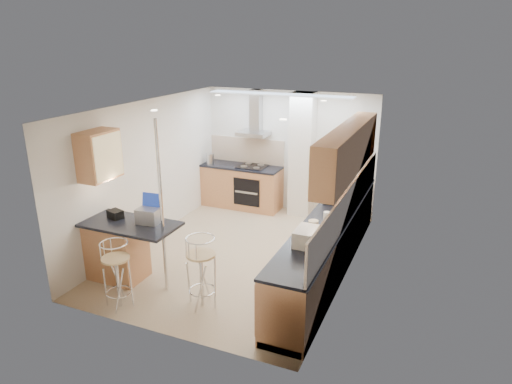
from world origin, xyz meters
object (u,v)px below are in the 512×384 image
at_px(laptop, 149,216).
at_px(bar_stool_near, 117,275).
at_px(bar_stool_end, 201,272).
at_px(microwave, 335,192).
at_px(bread_bin, 308,237).

distance_m(laptop, bar_stool_near, 0.96).
height_order(laptop, bar_stool_end, laptop).
relative_size(microwave, bar_stool_end, 0.53).
bearing_deg(microwave, bar_stool_end, 145.01).
height_order(laptop, bar_stool_near, laptop).
xyz_separation_m(bar_stool_near, bread_bin, (2.35, 1.01, 0.55)).
bearing_deg(bar_stool_end, bread_bin, -45.31).
bearing_deg(laptop, bar_stool_near, -96.57).
height_order(microwave, laptop, microwave).
relative_size(microwave, laptop, 1.67).
relative_size(microwave, bar_stool_near, 0.56).
height_order(microwave, bar_stool_near, microwave).
bearing_deg(laptop, bar_stool_end, -22.51).
distance_m(microwave, laptop, 3.06).
height_order(microwave, bar_stool_end, microwave).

